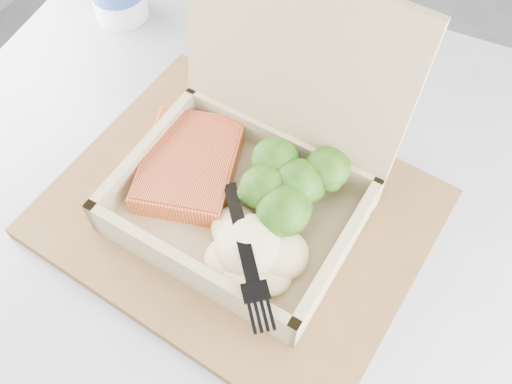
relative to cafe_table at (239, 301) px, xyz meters
The scene contains 8 objects.
cafe_table is the anchor object (origin of this frame).
serving_tray 0.19m from the cafe_table, 109.84° to the left, with size 0.36×0.29×0.02m, color brown.
takeout_container 0.26m from the cafe_table, 94.21° to the left, with size 0.23×0.21×0.21m.
salmon_fillet 0.23m from the cafe_table, 159.11° to the left, with size 0.09×0.12×0.03m, color orange.
broccoli_pile 0.24m from the cafe_table, 54.48° to the left, with size 0.12×0.12×0.04m, color #3E7419, non-canonical shape.
mashed_potatoes 0.23m from the cafe_table, 34.55° to the right, with size 0.11×0.09×0.04m, color beige.
plastic_fork 0.24m from the cafe_table, 29.03° to the right, with size 0.13×0.13×0.02m.
receipt 0.28m from the cafe_table, 101.65° to the left, with size 0.08×0.15×0.00m, color silver.
Camera 1 is at (-0.54, 0.25, 1.23)m, focal length 40.00 mm.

